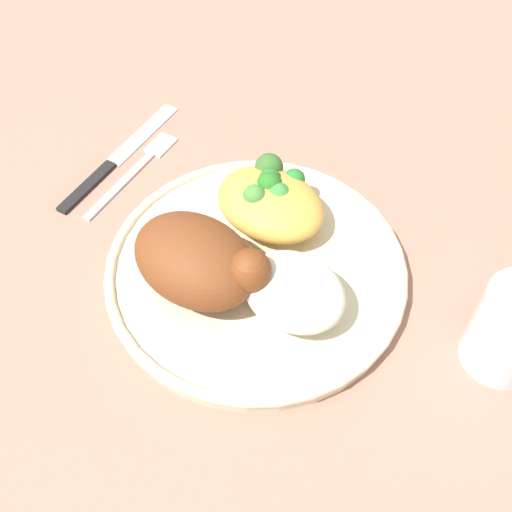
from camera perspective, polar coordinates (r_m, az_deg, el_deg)
ground_plane at (r=0.55m, az=0.00°, el=-1.87°), size 2.00×2.00×0.00m
plate at (r=0.54m, az=0.00°, el=-1.24°), size 0.27×0.27×0.02m
roasted_chicken at (r=0.50m, az=-5.43°, el=-0.45°), size 0.12×0.08×0.06m
rice_pile at (r=0.49m, az=3.61°, el=-3.34°), size 0.09×0.07×0.04m
mac_cheese_with_broccoli at (r=0.56m, az=1.38°, el=5.29°), size 0.10×0.09×0.05m
fork at (r=0.65m, az=-11.27°, el=8.05°), size 0.03×0.14×0.01m
knife at (r=0.66m, az=-13.52°, el=8.51°), size 0.04×0.19×0.01m
water_glass at (r=0.51m, az=23.00°, el=-6.43°), size 0.06×0.06×0.08m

